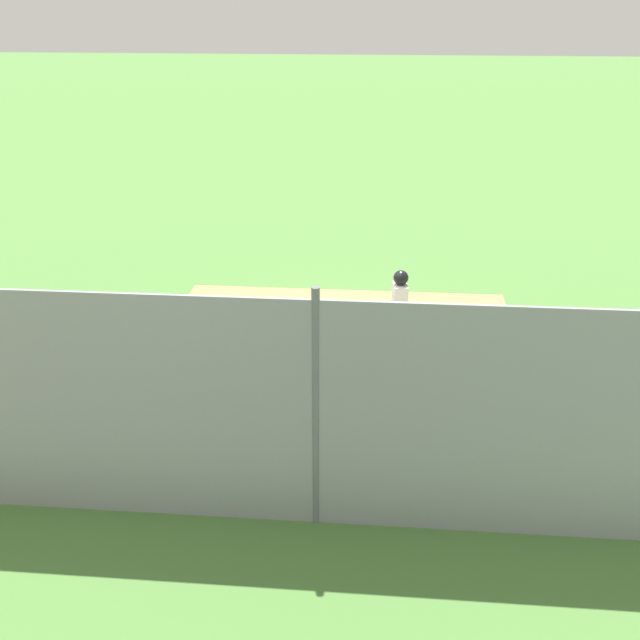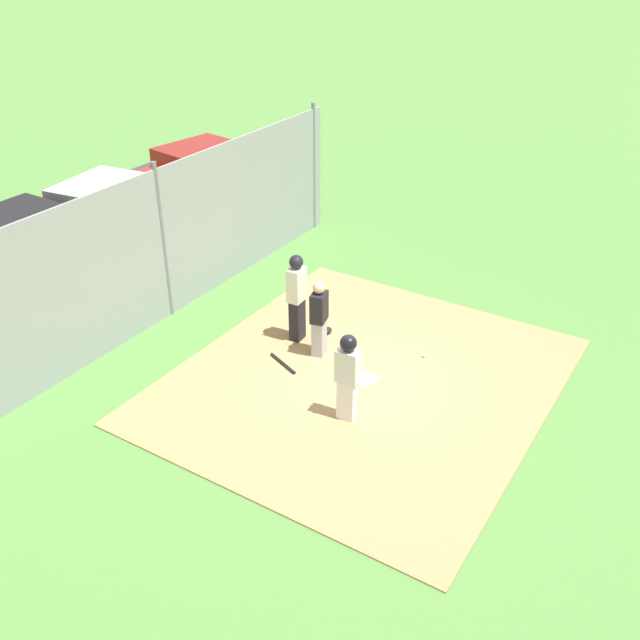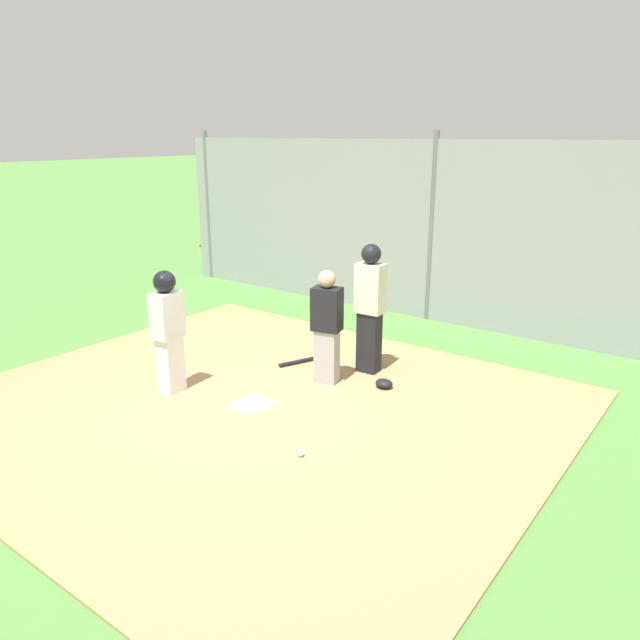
{
  "view_description": "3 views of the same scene",
  "coord_description": "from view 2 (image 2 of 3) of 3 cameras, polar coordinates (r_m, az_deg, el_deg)",
  "views": [
    {
      "loc": [
        0.67,
        -12.09,
        6.39
      ],
      "look_at": [
        -0.29,
        -0.68,
        1.04
      ],
      "focal_mm": 39.78,
      "sensor_mm": 36.0,
      "label": 1
    },
    {
      "loc": [
        9.65,
        5.11,
        7.56
      ],
      "look_at": [
        -0.34,
        -1.17,
        0.77
      ],
      "focal_mm": 40.16,
      "sensor_mm": 36.0,
      "label": 2
    },
    {
      "loc": [
        -4.83,
        5.05,
        3.29
      ],
      "look_at": [
        -0.41,
        -0.87,
        1.01
      ],
      "focal_mm": 33.97,
      "sensor_mm": 36.0,
      "label": 3
    }
  ],
  "objects": [
    {
      "name": "ground_plane",
      "position": [
        13.28,
        3.5,
        -4.83
      ],
      "size": [
        140.0,
        140.0,
        0.0
      ],
      "primitive_type": "plane",
      "color": "#51843D"
    },
    {
      "name": "dirt_infield",
      "position": [
        13.27,
        3.51,
        -4.78
      ],
      "size": [
        7.2,
        6.4,
        0.03
      ],
      "primitive_type": "cube",
      "color": "#A88456",
      "rests_on": "ground_plane"
    },
    {
      "name": "home_plate",
      "position": [
        13.26,
        3.51,
        -4.69
      ],
      "size": [
        0.48,
        0.48,
        0.02
      ],
      "primitive_type": "cube",
      "rotation": [
        0.0,
        0.0,
        -0.08
      ],
      "color": "white",
      "rests_on": "dirt_infield"
    },
    {
      "name": "catcher",
      "position": [
        13.55,
        -0.08,
        0.19
      ],
      "size": [
        0.43,
        0.34,
        1.56
      ],
      "rotation": [
        0.0,
        0.0,
        1.81
      ],
      "color": "#9E9EA3",
      "rests_on": "dirt_infield"
    },
    {
      "name": "umpire",
      "position": [
        13.98,
        -1.86,
        1.96
      ],
      "size": [
        0.39,
        0.28,
        1.84
      ],
      "rotation": [
        0.0,
        0.0,
        1.63
      ],
      "color": "black",
      "rests_on": "dirt_infield"
    },
    {
      "name": "runner",
      "position": [
        11.79,
        2.22,
        -4.17
      ],
      "size": [
        0.3,
        0.4,
        1.62
      ],
      "rotation": [
        0.0,
        0.0,
        3.24
      ],
      "color": "silver",
      "rests_on": "dirt_infield"
    },
    {
      "name": "baseball_bat",
      "position": [
        13.64,
        -2.98,
        -3.47
      ],
      "size": [
        0.36,
        0.77,
        0.06
      ],
      "primitive_type": "cylinder",
      "rotation": [
        0.0,
        1.57,
        1.18
      ],
      "color": "black",
      "rests_on": "dirt_infield"
    },
    {
      "name": "catcher_mask",
      "position": [
        14.6,
        0.53,
        -0.83
      ],
      "size": [
        0.24,
        0.2,
        0.12
      ],
      "primitive_type": "ellipsoid",
      "color": "black",
      "rests_on": "dirt_infield"
    },
    {
      "name": "baseball",
      "position": [
        13.98,
        8.3,
        -2.82
      ],
      "size": [
        0.07,
        0.07,
        0.07
      ],
      "primitive_type": "sphere",
      "color": "white",
      "rests_on": "dirt_infield"
    },
    {
      "name": "backstop_fence",
      "position": [
        15.02,
        -12.38,
        5.85
      ],
      "size": [
        12.0,
        0.1,
        3.35
      ],
      "color": "#93999E",
      "rests_on": "ground_plane"
    },
    {
      "name": "parking_lot",
      "position": [
        19.4,
        -23.16,
        4.55
      ],
      "size": [
        18.0,
        5.2,
        0.04
      ],
      "primitive_type": "cube",
      "color": "#38383D",
      "rests_on": "ground_plane"
    },
    {
      "name": "parked_car_red",
      "position": [
        22.87,
        -9.94,
        11.81
      ],
      "size": [
        4.42,
        2.38,
        1.28
      ],
      "rotation": [
        0.0,
        0.0,
        -0.16
      ],
      "color": "maroon",
      "rests_on": "parking_lot"
    },
    {
      "name": "parked_car_white",
      "position": [
        20.43,
        -16.95,
        8.74
      ],
      "size": [
        4.39,
        2.3,
        1.28
      ],
      "rotation": [
        0.0,
        0.0,
        3.27
      ],
      "color": "silver",
      "rests_on": "parking_lot"
    },
    {
      "name": "parked_car_dark",
      "position": [
        18.84,
        -23.54,
        5.73
      ],
      "size": [
        4.2,
        1.89,
        1.28
      ],
      "rotation": [
        0.0,
        0.0,
        0.0
      ],
      "color": "black",
      "rests_on": "parking_lot"
    }
  ]
}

